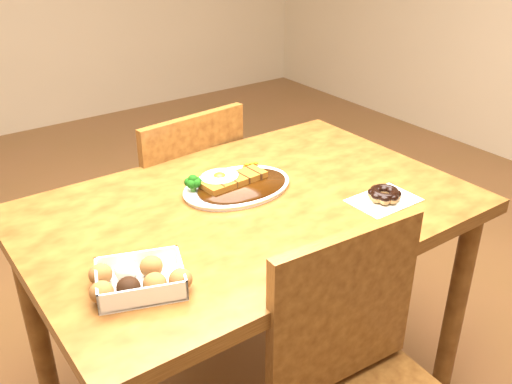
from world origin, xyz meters
TOP-DOWN VIEW (x-y plane):
  - table at (0.00, 0.00)m, footprint 1.20×0.80m
  - chair_far at (0.05, 0.54)m, footprint 0.46×0.46m
  - katsu_curry_plate at (0.02, 0.10)m, footprint 0.32×0.23m
  - donut_box at (-0.41, -0.17)m, footprint 0.22×0.19m
  - pon_de_ring at (0.31, -0.20)m, footprint 0.19×0.13m

SIDE VIEW (x-z plane):
  - chair_far at x=0.05m, z-range 0.04..0.91m
  - table at x=0.00m, z-range 0.28..1.03m
  - katsu_curry_plate at x=0.02m, z-range 0.73..0.80m
  - pon_de_ring at x=0.31m, z-range 0.75..0.79m
  - donut_box at x=-0.41m, z-range 0.75..0.80m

